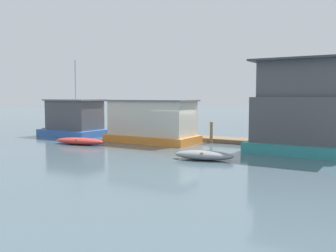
# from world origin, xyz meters

# --- Properties ---
(ground_plane) EXTENTS (200.00, 200.00, 0.00)m
(ground_plane) POSITION_xyz_m (0.00, 0.00, 0.00)
(ground_plane) COLOR #475B66
(dock_walkway) EXTENTS (33.80, 1.98, 0.30)m
(dock_walkway) POSITION_xyz_m (0.00, 3.23, 0.15)
(dock_walkway) COLOR brown
(dock_walkway) RESTS_ON ground_plane
(houseboat_blue) EXTENTS (5.51, 3.89, 6.60)m
(houseboat_blue) POSITION_xyz_m (-10.64, 0.60, 1.47)
(houseboat_blue) COLOR #3866B7
(houseboat_blue) RESTS_ON ground_plane
(houseboat_orange) EXTENTS (6.92, 3.35, 3.21)m
(houseboat_orange) POSITION_xyz_m (-2.16, 0.17, 1.55)
(houseboat_orange) COLOR orange
(houseboat_orange) RESTS_ON ground_plane
(houseboat_teal) EXTENTS (6.50, 3.45, 5.72)m
(houseboat_teal) POSITION_xyz_m (8.78, 0.24, 2.53)
(houseboat_teal) COLOR teal
(houseboat_teal) RESTS_ON ground_plane
(dinghy_red) EXTENTS (4.18, 1.83, 0.49)m
(dinghy_red) POSITION_xyz_m (-5.80, -3.67, 0.25)
(dinghy_red) COLOR red
(dinghy_red) RESTS_ON ground_plane
(dinghy_grey) EXTENTS (3.48, 1.87, 0.51)m
(dinghy_grey) POSITION_xyz_m (4.70, -4.92, 0.26)
(dinghy_grey) COLOR gray
(dinghy_grey) RESTS_ON ground_plane
(mooring_post_centre) EXTENTS (0.23, 0.23, 1.58)m
(mooring_post_centre) POSITION_xyz_m (1.94, 1.99, 0.79)
(mooring_post_centre) COLOR #846B4C
(mooring_post_centre) RESTS_ON ground_plane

